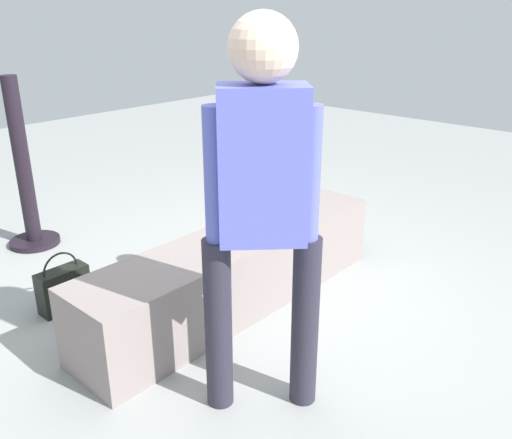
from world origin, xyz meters
TOP-DOWN VIEW (x-y plane):
  - ground_plane at (0.00, 0.00)m, footprint 12.00×12.00m
  - concrete_ledge at (0.00, 0.00)m, footprint 2.07×0.45m
  - child_seated at (0.13, -0.01)m, footprint 0.28×0.32m
  - adult_standing at (-0.54, -0.67)m, footprint 0.38×0.38m
  - cake_plate at (-0.08, -0.02)m, footprint 0.22×0.22m
  - gift_bag at (0.63, 0.50)m, footprint 0.19×0.11m
  - railing_post at (-0.38, 1.75)m, footprint 0.36×0.36m
  - water_bottle_near_gift at (0.20, 0.42)m, footprint 0.06×0.06m
  - handbag_black_leather at (-0.72, 0.72)m, footprint 0.29×0.12m

SIDE VIEW (x-z plane):
  - ground_plane at x=0.00m, z-range 0.00..0.00m
  - water_bottle_near_gift at x=0.20m, z-range -0.01..0.23m
  - handbag_black_leather at x=-0.72m, z-range -0.05..0.32m
  - gift_bag at x=0.63m, z-range -0.02..0.32m
  - concrete_ledge at x=0.00m, z-range 0.00..0.45m
  - cake_plate at x=-0.08m, z-range 0.44..0.50m
  - railing_post at x=-0.38m, z-range -0.14..1.10m
  - child_seated at x=0.13m, z-range 0.42..0.90m
  - adult_standing at x=-0.54m, z-range 0.17..1.84m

